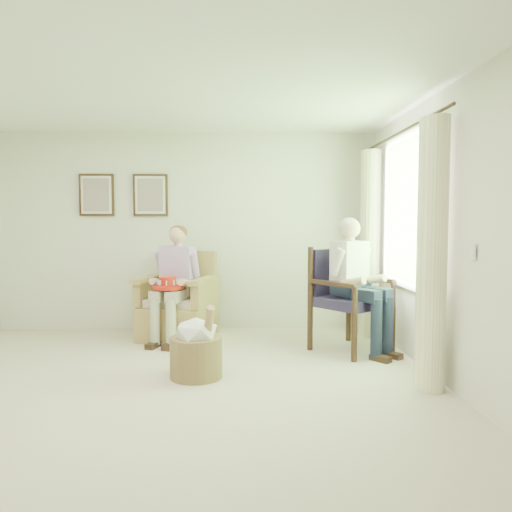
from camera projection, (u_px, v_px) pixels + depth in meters
name	position (u px, v px, depth m)	size (l,w,h in m)	color
floor	(152.00, 401.00, 3.99)	(5.50, 5.50, 0.00)	beige
back_wall	(185.00, 231.00, 6.64)	(5.00, 0.04, 2.60)	silver
right_wall	(464.00, 238.00, 4.00)	(0.04, 5.50, 2.60)	silver
ceiling	(147.00, 69.00, 3.81)	(5.00, 5.50, 0.02)	white
window	(408.00, 207.00, 5.17)	(0.13, 2.50, 1.63)	#2D6B23
curtain_left	(432.00, 255.00, 4.22)	(0.34, 0.34, 2.30)	#F6EFC0
curtain_right	(370.00, 244.00, 6.17)	(0.34, 0.34, 2.30)	#F6EFC0
framed_print_left	(97.00, 195.00, 6.52)	(0.45, 0.05, 0.55)	#382114
framed_print_right	(150.00, 195.00, 6.55)	(0.45, 0.05, 0.55)	#382114
wicker_armchair	(178.00, 311.00, 6.14)	(0.83, 0.82, 1.06)	tan
wood_armchair	(350.00, 294.00, 5.61)	(0.73, 0.68, 1.12)	black
person_wicker	(176.00, 275.00, 5.97)	(0.40, 0.63, 1.36)	#BEB699
person_dark	(354.00, 274.00, 5.41)	(0.40, 0.63, 1.45)	#1A2139
red_hat	(168.00, 285.00, 5.78)	(0.37, 0.37, 0.14)	red
hatbox	(196.00, 348.00, 4.58)	(0.53, 0.53, 0.71)	tan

